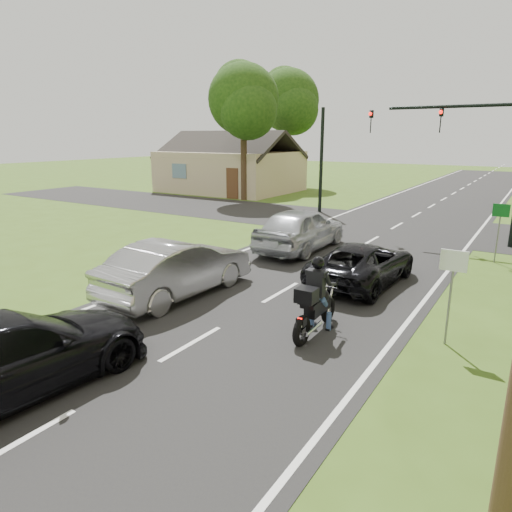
{
  "coord_description": "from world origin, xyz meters",
  "views": [
    {
      "loc": [
        6.11,
        -7.0,
        4.43
      ],
      "look_at": [
        -0.22,
        3.0,
        1.3
      ],
      "focal_mm": 32.0,
      "sensor_mm": 36.0,
      "label": 1
    }
  ],
  "objects_px": {
    "motorcycle_rider": "(315,304)",
    "sign_green": "(500,219)",
    "dark_suv": "(363,263)",
    "silver_suv": "(301,229)",
    "dark_car_behind": "(9,354)",
    "sign_white": "(452,274)",
    "silver_sedan": "(177,268)",
    "traffic_signal": "(473,143)"
  },
  "relations": [
    {
      "from": "silver_suv",
      "to": "dark_car_behind",
      "type": "bearing_deg",
      "value": 91.84
    },
    {
      "from": "silver_sedan",
      "to": "sign_white",
      "type": "xyz_separation_m",
      "value": [
        7.08,
        0.72,
        0.79
      ]
    },
    {
      "from": "motorcycle_rider",
      "to": "dark_car_behind",
      "type": "bearing_deg",
      "value": -124.66
    },
    {
      "from": "motorcycle_rider",
      "to": "dark_car_behind",
      "type": "relative_size",
      "value": 0.42
    },
    {
      "from": "silver_suv",
      "to": "sign_white",
      "type": "bearing_deg",
      "value": 137.51
    },
    {
      "from": "motorcycle_rider",
      "to": "sign_white",
      "type": "height_order",
      "value": "sign_white"
    },
    {
      "from": "dark_car_behind",
      "to": "sign_white",
      "type": "height_order",
      "value": "sign_white"
    },
    {
      "from": "dark_suv",
      "to": "sign_white",
      "type": "relative_size",
      "value": 2.14
    },
    {
      "from": "silver_sedan",
      "to": "dark_car_behind",
      "type": "relative_size",
      "value": 0.96
    },
    {
      "from": "motorcycle_rider",
      "to": "sign_green",
      "type": "bearing_deg",
      "value": 71.57
    },
    {
      "from": "motorcycle_rider",
      "to": "traffic_signal",
      "type": "distance_m",
      "value": 12.61
    },
    {
      "from": "sign_white",
      "to": "silver_suv",
      "type": "bearing_deg",
      "value": 137.96
    },
    {
      "from": "motorcycle_rider",
      "to": "sign_white",
      "type": "relative_size",
      "value": 1.01
    },
    {
      "from": "silver_suv",
      "to": "dark_suv",
      "type": "bearing_deg",
      "value": 141.56
    },
    {
      "from": "dark_suv",
      "to": "silver_suv",
      "type": "xyz_separation_m",
      "value": [
        -3.55,
        2.77,
        0.23
      ]
    },
    {
      "from": "dark_car_behind",
      "to": "traffic_signal",
      "type": "bearing_deg",
      "value": -100.57
    },
    {
      "from": "motorcycle_rider",
      "to": "dark_suv",
      "type": "xyz_separation_m",
      "value": [
        -0.37,
        4.2,
        -0.09
      ]
    },
    {
      "from": "silver_sedan",
      "to": "sign_white",
      "type": "height_order",
      "value": "sign_white"
    },
    {
      "from": "motorcycle_rider",
      "to": "dark_suv",
      "type": "distance_m",
      "value": 4.22
    },
    {
      "from": "silver_sedan",
      "to": "sign_white",
      "type": "bearing_deg",
      "value": -171.99
    },
    {
      "from": "dark_car_behind",
      "to": "motorcycle_rider",
      "type": "bearing_deg",
      "value": -118.96
    },
    {
      "from": "dark_suv",
      "to": "sign_white",
      "type": "height_order",
      "value": "sign_white"
    },
    {
      "from": "silver_sedan",
      "to": "sign_white",
      "type": "relative_size",
      "value": 2.28
    },
    {
      "from": "sign_white",
      "to": "sign_green",
      "type": "relative_size",
      "value": 1.0
    },
    {
      "from": "silver_suv",
      "to": "sign_white",
      "type": "distance_m",
      "value": 8.87
    },
    {
      "from": "traffic_signal",
      "to": "dark_suv",
      "type": "bearing_deg",
      "value": -101.91
    },
    {
      "from": "traffic_signal",
      "to": "sign_green",
      "type": "relative_size",
      "value": 3.0
    },
    {
      "from": "dark_car_behind",
      "to": "silver_sedan",
      "type": "bearing_deg",
      "value": -74.88
    },
    {
      "from": "silver_suv",
      "to": "sign_green",
      "type": "height_order",
      "value": "sign_green"
    },
    {
      "from": "dark_suv",
      "to": "traffic_signal",
      "type": "relative_size",
      "value": 0.71
    },
    {
      "from": "sign_white",
      "to": "sign_green",
      "type": "xyz_separation_m",
      "value": [
        0.2,
        8.0,
        0.0
      ]
    },
    {
      "from": "sign_white",
      "to": "sign_green",
      "type": "distance_m",
      "value": 8.0
    },
    {
      "from": "dark_car_behind",
      "to": "sign_green",
      "type": "distance_m",
      "value": 15.53
    },
    {
      "from": "silver_sedan",
      "to": "silver_suv",
      "type": "xyz_separation_m",
      "value": [
        0.51,
        6.65,
        0.06
      ]
    },
    {
      "from": "sign_green",
      "to": "traffic_signal",
      "type": "bearing_deg",
      "value": 117.38
    },
    {
      "from": "sign_green",
      "to": "motorcycle_rider",
      "type": "bearing_deg",
      "value": -107.51
    },
    {
      "from": "sign_white",
      "to": "dark_suv",
      "type": "bearing_deg",
      "value": 133.78
    },
    {
      "from": "motorcycle_rider",
      "to": "sign_white",
      "type": "bearing_deg",
      "value": 20.66
    },
    {
      "from": "traffic_signal",
      "to": "motorcycle_rider",
      "type": "bearing_deg",
      "value": -96.11
    },
    {
      "from": "motorcycle_rider",
      "to": "silver_suv",
      "type": "height_order",
      "value": "motorcycle_rider"
    },
    {
      "from": "dark_suv",
      "to": "dark_car_behind",
      "type": "relative_size",
      "value": 0.9
    },
    {
      "from": "silver_sedan",
      "to": "traffic_signal",
      "type": "bearing_deg",
      "value": -113.78
    }
  ]
}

